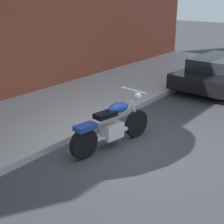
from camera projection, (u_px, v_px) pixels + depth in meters
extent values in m
plane|color=#38383D|center=(136.00, 150.00, 6.75)|extent=(60.00, 60.00, 0.00)
cube|color=#A4A4A4|center=(40.00, 116.00, 8.42)|extent=(21.09, 3.28, 0.14)
cylinder|color=black|center=(136.00, 123.00, 7.29)|extent=(0.63, 0.21, 0.62)
cylinder|color=black|center=(84.00, 144.00, 6.33)|extent=(0.63, 0.21, 0.62)
cube|color=silver|center=(112.00, 131.00, 6.79)|extent=(0.48, 0.35, 0.32)
cube|color=silver|center=(112.00, 134.00, 6.81)|extent=(1.34, 0.29, 0.06)
ellipsoid|color=navy|center=(118.00, 108.00, 6.75)|extent=(0.55, 0.34, 0.22)
cube|color=black|center=(105.00, 115.00, 6.54)|extent=(0.51, 0.31, 0.10)
cube|color=navy|center=(85.00, 127.00, 6.24)|extent=(0.47, 0.31, 0.10)
cylinder|color=silver|center=(135.00, 112.00, 7.15)|extent=(0.28, 0.09, 0.58)
cylinder|color=silver|center=(134.00, 90.00, 6.94)|extent=(0.15, 0.70, 0.04)
sphere|color=silver|center=(138.00, 96.00, 7.09)|extent=(0.17, 0.17, 0.17)
cylinder|color=silver|center=(98.00, 136.00, 6.77)|extent=(0.80, 0.21, 0.09)
cylinder|color=black|center=(217.00, 68.00, 12.54)|extent=(0.65, 0.25, 0.64)
cylinder|color=black|center=(182.00, 82.00, 10.61)|extent=(0.65, 0.25, 0.64)
cube|color=black|center=(223.00, 74.00, 11.05)|extent=(4.27, 2.04, 0.45)
cube|color=#1E2328|center=(223.00, 63.00, 10.85)|extent=(2.25, 1.72, 0.40)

